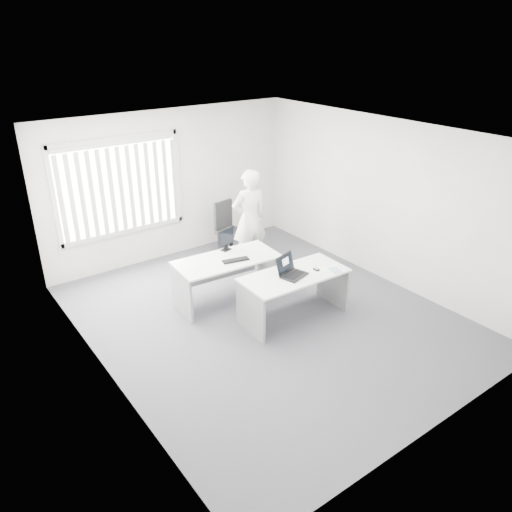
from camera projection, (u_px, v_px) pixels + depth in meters
ground at (266, 317)px, 7.78m from camera, size 6.00×6.00×0.00m
wall_back at (170, 185)px, 9.39m from camera, size 5.00×0.02×2.80m
wall_front at (448, 325)px, 4.99m from camera, size 5.00×0.02×2.80m
wall_left at (98, 281)px, 5.85m from camera, size 0.02×6.00×2.80m
wall_right at (383, 201)px, 8.53m from camera, size 0.02×6.00×2.80m
ceiling at (268, 136)px, 6.60m from camera, size 5.00×6.00×0.02m
window at (120, 187)px, 8.76m from camera, size 2.32×0.06×1.76m
blinds at (121, 189)px, 8.73m from camera, size 2.20×0.10×1.50m
desk_near at (294, 286)px, 7.55m from camera, size 1.66×0.82×0.75m
desk_far at (227, 271)px, 8.02m from camera, size 1.71×0.89×0.76m
office_chair at (229, 238)px, 9.83m from camera, size 0.70×0.70×1.05m
person at (249, 219)px, 9.05m from camera, size 0.73×0.53×1.86m
laptop at (295, 267)px, 7.33m from camera, size 0.47×0.44×0.30m
paper_sheet at (320, 270)px, 7.57m from camera, size 0.32×0.24×0.00m
mouse at (316, 269)px, 7.57m from camera, size 0.06×0.10×0.04m
booklet at (335, 270)px, 7.56m from camera, size 0.18×0.22×0.01m
keyboard at (236, 260)px, 7.86m from camera, size 0.44×0.23×0.02m
monitor at (226, 239)px, 8.16m from camera, size 0.39×0.21×0.38m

